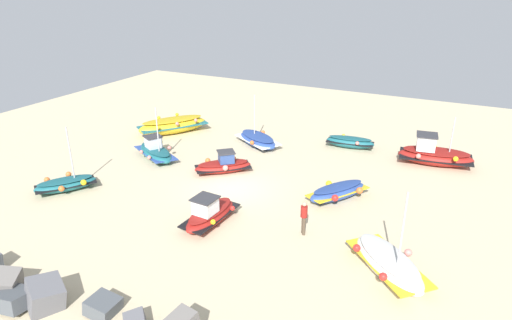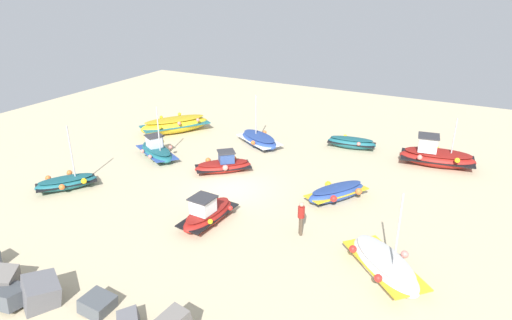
% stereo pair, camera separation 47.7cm
% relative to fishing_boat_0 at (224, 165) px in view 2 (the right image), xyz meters
% --- Properties ---
extents(ground_plane, '(51.49, 51.49, 0.00)m').
position_rel_fishing_boat_0_xyz_m(ground_plane, '(-1.60, 1.77, -0.45)').
color(ground_plane, beige).
extents(fishing_boat_0, '(3.44, 3.25, 1.37)m').
position_rel_fishing_boat_0_xyz_m(fishing_boat_0, '(0.00, 0.00, 0.00)').
color(fishing_boat_0, maroon).
rests_on(fishing_boat_0, ground_plane).
extents(fishing_boat_1, '(4.57, 5.47, 1.24)m').
position_rel_fishing_boat_0_xyz_m(fishing_boat_1, '(7.27, -4.68, 0.18)').
color(fishing_boat_1, gold).
rests_on(fishing_boat_1, ground_plane).
extents(fishing_boat_2, '(3.03, 3.79, 0.87)m').
position_rel_fishing_boat_0_xyz_m(fishing_boat_2, '(-7.37, 0.31, -0.02)').
color(fishing_boat_2, '#2D4C9E').
rests_on(fishing_boat_2, ground_plane).
extents(fishing_boat_3, '(4.80, 2.55, 3.27)m').
position_rel_fishing_boat_0_xyz_m(fishing_boat_3, '(-11.45, -7.16, 0.19)').
color(fishing_boat_3, maroon).
rests_on(fishing_boat_3, ground_plane).
extents(fishing_boat_4, '(4.13, 3.32, 3.61)m').
position_rel_fishing_boat_0_xyz_m(fishing_boat_4, '(0.22, -5.16, -0.03)').
color(fishing_boat_4, '#2D4C9E').
rests_on(fishing_boat_4, ground_plane).
extents(fishing_boat_5, '(3.08, 3.56, 3.74)m').
position_rel_fishing_boat_0_xyz_m(fishing_boat_5, '(6.68, 6.18, -0.07)').
color(fishing_boat_5, '#1E6670').
rests_on(fishing_boat_5, ground_plane).
extents(fishing_boat_6, '(4.07, 4.03, 3.93)m').
position_rel_fishing_boat_0_xyz_m(fishing_boat_6, '(-11.12, 5.70, 0.00)').
color(fishing_boat_6, white).
rests_on(fishing_boat_6, ground_plane).
extents(fishing_boat_7, '(3.49, 1.65, 0.83)m').
position_rel_fishing_boat_0_xyz_m(fishing_boat_7, '(-5.81, -7.67, -0.03)').
color(fishing_boat_7, '#1E6670').
rests_on(fishing_boat_7, ground_plane).
extents(fishing_boat_8, '(4.07, 3.15, 3.72)m').
position_rel_fishing_boat_0_xyz_m(fishing_boat_8, '(5.17, 0.09, 0.03)').
color(fishing_boat_8, '#1E6670').
rests_on(fishing_boat_8, ground_plane).
extents(fishing_boat_9, '(1.80, 3.61, 1.53)m').
position_rel_fishing_boat_0_xyz_m(fishing_boat_9, '(-2.53, 5.61, 0.06)').
color(fishing_boat_9, maroon).
rests_on(fishing_boat_9, ground_plane).
extents(person_walking, '(0.32, 0.32, 1.69)m').
position_rel_fishing_boat_0_xyz_m(person_walking, '(-6.99, 4.50, 0.53)').
color(person_walking, brown).
rests_on(person_walking, ground_plane).
extents(breakwater_rocks, '(18.78, 2.66, 1.39)m').
position_rel_fishing_boat_0_xyz_m(breakwater_rocks, '(-1.46, 13.36, -0.04)').
color(breakwater_rocks, '#4C5156').
rests_on(breakwater_rocks, ground_plane).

